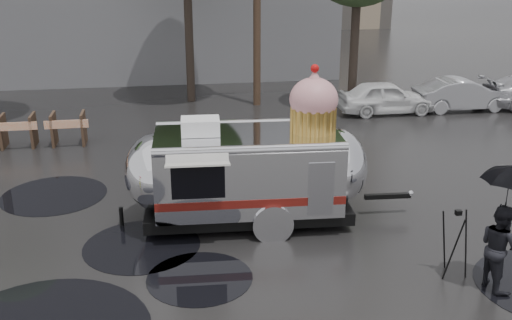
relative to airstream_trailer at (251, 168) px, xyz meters
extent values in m
plane|color=black|center=(-0.73, -3.64, -1.26)|extent=(120.00, 120.00, 0.00)
cylinder|color=black|center=(-1.39, 1.84, -1.25)|extent=(2.31, 2.31, 0.01)
cylinder|color=black|center=(-2.41, -0.87, -1.25)|extent=(2.41, 2.41, 0.01)
cylinder|color=black|center=(-1.31, -2.33, -1.25)|extent=(1.99, 1.99, 0.01)
cylinder|color=black|center=(-4.63, 2.18, -1.25)|extent=(2.57, 2.57, 0.01)
cylinder|color=#382D26|center=(-0.73, 11.36, 2.12)|extent=(0.32, 0.32, 6.75)
cylinder|color=#382D26|center=(5.27, 9.36, 1.44)|extent=(0.32, 0.32, 5.40)
cube|color=#473323|center=(-6.73, 6.36, -0.76)|extent=(0.08, 0.80, 1.00)
cube|color=#473323|center=(-5.83, 6.36, -0.76)|extent=(0.08, 0.80, 1.00)
cube|color=#E5590C|center=(-6.28, 5.98, -0.51)|extent=(1.30, 0.04, 0.25)
cube|color=#473323|center=(-5.23, 6.36, -0.76)|extent=(0.08, 0.80, 1.00)
cube|color=#473323|center=(-4.33, 6.36, -0.76)|extent=(0.08, 0.80, 1.00)
cube|color=#E5590C|center=(-4.78, 5.98, -0.51)|extent=(1.30, 0.04, 0.25)
imported|color=silver|center=(6.27, 8.36, -0.56)|extent=(4.00, 1.80, 1.40)
imported|color=#B2B2B7|center=(9.27, 8.36, -0.56)|extent=(4.00, 1.80, 1.40)
cube|color=silver|center=(-0.08, 0.01, 0.00)|extent=(4.05, 2.26, 1.62)
ellipsoid|color=silver|center=(1.89, -0.09, 0.00)|extent=(1.45, 2.13, 1.62)
ellipsoid|color=silver|center=(-2.05, 0.11, 0.00)|extent=(1.45, 2.13, 1.62)
cube|color=black|center=(-0.08, 0.01, -0.94)|extent=(4.57, 2.02, 0.27)
cylinder|color=black|center=(0.32, -0.94, -0.94)|extent=(0.64, 0.23, 0.63)
cylinder|color=black|center=(0.41, 0.91, -0.94)|extent=(0.64, 0.23, 0.63)
cylinder|color=silver|center=(0.31, -1.06, -0.90)|extent=(0.86, 0.13, 0.86)
cube|color=black|center=(3.14, -0.15, -0.81)|extent=(1.08, 0.16, 0.11)
sphere|color=silver|center=(3.68, -0.18, -0.77)|extent=(0.15, 0.15, 0.14)
cylinder|color=black|center=(-2.86, 0.15, -1.03)|extent=(0.09, 0.09, 0.45)
cube|color=#611510|center=(-0.13, -1.02, -0.41)|extent=(3.94, 0.23, 0.18)
cube|color=#611510|center=(-0.03, 1.04, -0.41)|extent=(3.94, 0.23, 0.18)
cube|color=black|center=(-1.21, -0.98, 0.13)|extent=(1.08, 0.08, 0.72)
cube|color=#B9B6AC|center=(-1.22, -1.19, 0.58)|extent=(1.28, 0.51, 0.13)
cube|color=silver|center=(1.30, -1.10, -0.14)|extent=(0.54, 0.06, 1.17)
cube|color=white|center=(-1.07, 0.06, 0.98)|extent=(0.84, 0.62, 0.34)
cylinder|color=gold|center=(1.35, -0.06, 1.07)|extent=(0.98, 0.98, 0.54)
ellipsoid|color=#D89294|center=(1.35, -0.06, 1.50)|extent=(1.09, 1.09, 0.93)
cone|color=#D89294|center=(1.35, -0.06, 1.97)|extent=(0.47, 0.47, 0.36)
sphere|color=red|center=(1.35, -0.06, 2.17)|extent=(0.19, 0.19, 0.18)
imported|color=black|center=(3.95, -3.45, -0.46)|extent=(0.52, 0.82, 1.60)
imported|color=black|center=(3.95, -3.45, 0.69)|extent=(1.17, 1.17, 0.80)
cylinder|color=black|center=(3.95, -3.45, -0.43)|extent=(0.02, 0.02, 1.65)
cylinder|color=black|center=(3.60, -2.93, -0.63)|extent=(0.03, 0.30, 1.28)
cylinder|color=black|center=(3.26, -2.74, -0.63)|extent=(0.26, 0.17, 1.28)
cylinder|color=black|center=(3.26, -3.13, -0.63)|extent=(0.26, 0.17, 1.28)
cube|color=black|center=(3.38, -2.93, 0.02)|extent=(0.11, 0.09, 0.09)
camera|label=1|loc=(-1.78, -12.13, 4.57)|focal=42.00mm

